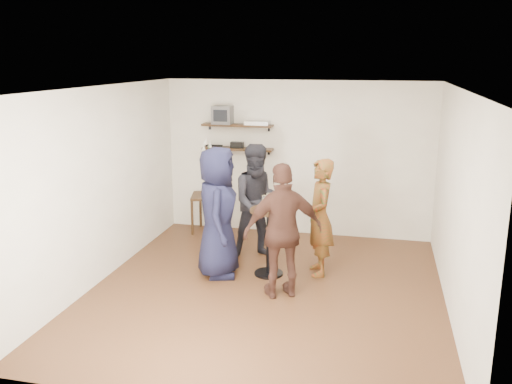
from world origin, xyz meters
TOP-DOWN VIEW (x-y plane):
  - room at (0.00, 0.00)m, footprint 4.58×5.08m
  - shelf_upper at (-1.00, 2.38)m, footprint 1.20×0.25m
  - shelf_lower at (-1.00, 2.38)m, footprint 1.20×0.25m
  - crt_monitor at (-1.25, 2.38)m, footprint 0.32×0.30m
  - dvd_deck at (-0.65, 2.38)m, footprint 0.40×0.24m
  - radio at (-1.01, 2.38)m, footprint 0.22×0.10m
  - power_strip at (-1.43, 2.42)m, footprint 0.30×0.05m
  - side_table at (-1.48, 2.20)m, footprint 0.66×0.66m
  - vase_lilies at (-1.49, 2.20)m, footprint 0.20×0.20m
  - drinks_table at (-0.07, 0.55)m, footprint 0.52×0.52m
  - wine_glass_fl at (-0.14, 0.53)m, footprint 0.06×0.06m
  - wine_glass_fr at (-0.01, 0.52)m, footprint 0.07×0.07m
  - wine_glass_bl at (-0.09, 0.61)m, footprint 0.07×0.07m
  - wine_glass_br at (-0.04, 0.56)m, footprint 0.07×0.07m
  - person_plaid at (0.60, 0.75)m, footprint 0.55×0.68m
  - person_dark at (-0.36, 1.19)m, footprint 1.04×0.95m
  - person_navy at (-0.76, 0.39)m, footprint 0.76×0.99m
  - person_brown at (0.24, -0.07)m, footprint 1.09×0.82m

SIDE VIEW (x-z plane):
  - side_table at x=-1.48m, z-range 0.22..0.89m
  - drinks_table at x=-0.07m, z-range 0.14..1.09m
  - person_plaid at x=0.60m, z-range 0.00..1.63m
  - person_brown at x=0.24m, z-range 0.00..1.72m
  - person_dark at x=-0.36m, z-range 0.00..1.73m
  - person_navy at x=-0.76m, z-range 0.00..1.81m
  - vase_lilies at x=-1.49m, z-range 0.48..1.49m
  - wine_glass_fl at x=-0.14m, z-range 0.99..1.18m
  - wine_glass_bl at x=-0.09m, z-range 0.99..1.19m
  - wine_glass_fr at x=-0.01m, z-range 0.99..1.20m
  - wine_glass_br at x=-0.04m, z-range 0.99..1.21m
  - room at x=0.00m, z-range -0.04..2.64m
  - shelf_lower at x=-1.00m, z-range 1.43..1.47m
  - power_strip at x=-1.43m, z-range 1.47..1.50m
  - radio at x=-1.01m, z-range 1.47..1.57m
  - shelf_upper at x=-1.00m, z-range 1.83..1.87m
  - dvd_deck at x=-0.65m, z-range 1.87..1.93m
  - crt_monitor at x=-1.25m, z-range 1.87..2.17m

